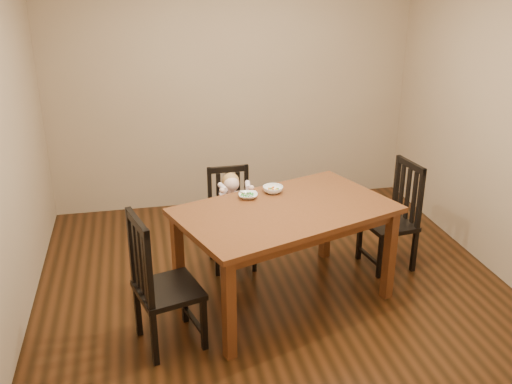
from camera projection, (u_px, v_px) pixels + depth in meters
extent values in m
cube|color=#3E1F0D|center=(275.00, 289.00, 4.89)|extent=(4.00, 4.00, 0.01)
cube|color=#9F8565|center=(232.00, 86.00, 6.20)|extent=(4.00, 0.01, 2.70)
cube|color=#9F8565|center=(385.00, 263.00, 2.57)|extent=(4.00, 0.01, 2.70)
cube|color=#9F8565|center=(1.00, 155.00, 4.00)|extent=(0.01, 4.00, 2.70)
cube|color=#9F8565|center=(508.00, 123.00, 4.77)|extent=(0.01, 4.00, 2.70)
cube|color=#552D13|center=(286.00, 211.00, 4.45)|extent=(1.89, 1.49, 0.04)
cube|color=#552D13|center=(285.00, 218.00, 4.47)|extent=(1.72, 1.32, 0.09)
cube|color=#552D13|center=(229.00, 310.00, 3.91)|extent=(0.10, 0.10, 0.78)
cube|color=#552D13|center=(389.00, 255.00, 4.64)|extent=(0.10, 0.10, 0.78)
cube|color=#552D13|center=(178.00, 259.00, 4.57)|extent=(0.10, 0.10, 0.78)
cube|color=#552D13|center=(326.00, 218.00, 5.30)|extent=(0.10, 0.10, 0.78)
cube|color=black|center=(232.00, 227.00, 5.14)|extent=(0.40, 0.38, 0.04)
cube|color=black|center=(247.00, 237.00, 5.40)|extent=(0.04, 0.04, 0.37)
cube|color=black|center=(211.00, 241.00, 5.33)|extent=(0.04, 0.04, 0.37)
cube|color=black|center=(254.00, 253.00, 5.11)|extent=(0.04, 0.04, 0.37)
cube|color=black|center=(217.00, 257.00, 5.04)|extent=(0.04, 0.04, 0.37)
cube|color=black|center=(246.00, 191.00, 5.22)|extent=(0.04, 0.04, 0.51)
cube|color=black|center=(210.00, 194.00, 5.15)|extent=(0.04, 0.04, 0.51)
cube|color=black|center=(228.00, 169.00, 5.10)|extent=(0.38, 0.04, 0.05)
cube|color=black|center=(238.00, 195.00, 5.21)|extent=(0.04, 0.02, 0.44)
cube|color=black|center=(228.00, 195.00, 5.20)|extent=(0.04, 0.02, 0.44)
cube|color=black|center=(219.00, 196.00, 5.18)|extent=(0.04, 0.02, 0.44)
cube|color=black|center=(168.00, 290.00, 4.06)|extent=(0.53, 0.55, 0.04)
cube|color=black|center=(138.00, 311.00, 4.22)|extent=(0.05, 0.05, 0.42)
cube|color=black|center=(154.00, 339.00, 3.90)|extent=(0.05, 0.05, 0.42)
cube|color=black|center=(184.00, 298.00, 4.38)|extent=(0.05, 0.05, 0.42)
cube|color=black|center=(204.00, 324.00, 4.06)|extent=(0.05, 0.05, 0.42)
cube|color=black|center=(132.00, 246.00, 4.02)|extent=(0.05, 0.05, 0.58)
cube|color=black|center=(149.00, 270.00, 3.70)|extent=(0.05, 0.05, 0.58)
cube|color=black|center=(137.00, 223.00, 3.76)|extent=(0.15, 0.42, 0.06)
cube|color=black|center=(136.00, 255.00, 3.95)|extent=(0.03, 0.05, 0.50)
cube|color=black|center=(140.00, 261.00, 3.87)|extent=(0.03, 0.05, 0.50)
cube|color=black|center=(145.00, 268.00, 3.79)|extent=(0.03, 0.05, 0.50)
cube|color=black|center=(388.00, 224.00, 5.13)|extent=(0.46, 0.48, 0.04)
cube|color=black|center=(414.00, 251.00, 5.11)|extent=(0.04, 0.04, 0.40)
cube|color=black|center=(392.00, 234.00, 5.43)|extent=(0.04, 0.04, 0.40)
cube|color=black|center=(380.00, 258.00, 5.00)|extent=(0.04, 0.04, 0.40)
cube|color=black|center=(359.00, 240.00, 5.32)|extent=(0.04, 0.04, 0.40)
cube|color=black|center=(420.00, 199.00, 4.92)|extent=(0.04, 0.04, 0.55)
cube|color=black|center=(397.00, 184.00, 5.24)|extent=(0.04, 0.04, 0.55)
cube|color=black|center=(411.00, 165.00, 4.98)|extent=(0.09, 0.41, 0.06)
cube|color=black|center=(414.00, 198.00, 5.00)|extent=(0.03, 0.05, 0.47)
cube|color=black|center=(408.00, 194.00, 5.09)|extent=(0.03, 0.05, 0.47)
cube|color=black|center=(402.00, 190.00, 5.17)|extent=(0.03, 0.05, 0.47)
imported|color=white|center=(248.00, 196.00, 4.63)|extent=(0.18, 0.18, 0.04)
imported|color=white|center=(273.00, 189.00, 4.73)|extent=(0.20, 0.20, 0.05)
cube|color=silver|center=(245.00, 194.00, 4.58)|extent=(0.12, 0.06, 0.05)
cube|color=silver|center=(245.00, 196.00, 4.59)|extent=(0.04, 0.04, 0.01)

